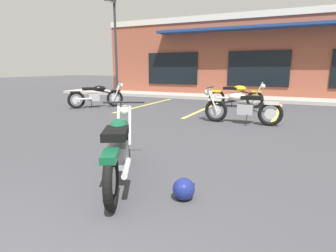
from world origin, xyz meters
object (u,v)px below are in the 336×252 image
(motorcycle_foreground_classic, at_px, (119,148))
(parking_lot_lamp_post, at_px, (114,34))
(motorcycle_black_cruiser, at_px, (242,107))
(motorcycle_silver_naked, at_px, (97,95))
(helmet_on_pavement, at_px, (184,189))
(motorcycle_red_sportbike, at_px, (236,95))

(motorcycle_foreground_classic, bearing_deg, parking_lot_lamp_post, 125.01)
(motorcycle_black_cruiser, distance_m, parking_lot_lamp_post, 9.25)
(motorcycle_black_cruiser, height_order, parking_lot_lamp_post, parking_lot_lamp_post)
(motorcycle_foreground_classic, bearing_deg, motorcycle_silver_naked, 130.79)
(helmet_on_pavement, bearing_deg, motorcycle_black_cruiser, 92.64)
(helmet_on_pavement, bearing_deg, motorcycle_red_sportbike, 97.06)
(motorcycle_red_sportbike, relative_size, parking_lot_lamp_post, 0.43)
(motorcycle_foreground_classic, height_order, motorcycle_red_sportbike, same)
(motorcycle_black_cruiser, xyz_separation_m, helmet_on_pavement, (0.22, -4.84, -0.33))
(helmet_on_pavement, height_order, parking_lot_lamp_post, parking_lot_lamp_post)
(motorcycle_foreground_classic, relative_size, parking_lot_lamp_post, 0.39)
(motorcycle_silver_naked, height_order, helmet_on_pavement, motorcycle_silver_naked)
(motorcycle_black_cruiser, relative_size, helmet_on_pavement, 8.10)
(motorcycle_red_sportbike, height_order, motorcycle_black_cruiser, same)
(motorcycle_foreground_classic, height_order, parking_lot_lamp_post, parking_lot_lamp_post)
(motorcycle_red_sportbike, distance_m, motorcycle_silver_naked, 5.36)
(motorcycle_black_cruiser, bearing_deg, helmet_on_pavement, -87.36)
(parking_lot_lamp_post, bearing_deg, motorcycle_foreground_classic, -54.99)
(helmet_on_pavement, xyz_separation_m, parking_lot_lamp_post, (-7.64, 9.66, 3.03))
(helmet_on_pavement, bearing_deg, motorcycle_foreground_classic, 171.67)
(helmet_on_pavement, relative_size, parking_lot_lamp_post, 0.05)
(motorcycle_foreground_classic, xyz_separation_m, motorcycle_silver_naked, (-4.85, 5.62, 0.00))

